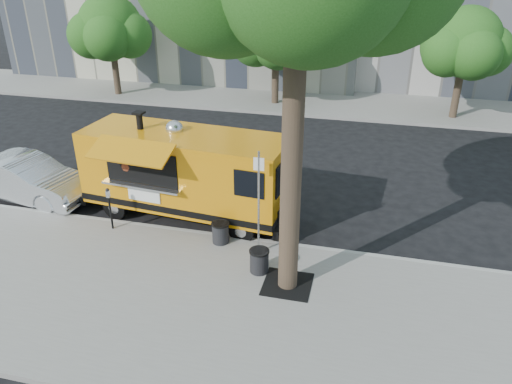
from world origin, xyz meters
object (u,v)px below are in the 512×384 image
(far_tree_c, at_px, (466,42))
(sign_post, at_px, (259,198))
(far_tree_a, at_px, (110,27))
(far_tree_b, at_px, (276,31))
(food_truck, at_px, (184,172))
(parking_meter, at_px, (109,204))
(trash_bin_right, at_px, (259,260))
(sedan, at_px, (27,179))
(trash_bin_left, at_px, (220,232))

(far_tree_c, distance_m, sign_post, 15.48)
(far_tree_a, xyz_separation_m, far_tree_b, (9.00, 0.40, 0.06))
(sign_post, bearing_deg, food_truck, 148.05)
(far_tree_b, height_order, food_truck, far_tree_b)
(parking_meter, bearing_deg, sign_post, -2.52)
(sign_post, height_order, parking_meter, sign_post)
(food_truck, xyz_separation_m, trash_bin_right, (2.99, -2.59, -1.04))
(far_tree_b, distance_m, food_truck, 12.74)
(far_tree_c, distance_m, trash_bin_right, 16.39)
(sign_post, height_order, trash_bin_right, sign_post)
(sedan, xyz_separation_m, trash_bin_left, (7.19, -1.30, -0.27))
(far_tree_a, xyz_separation_m, sedan, (3.18, -12.30, -3.03))
(food_truck, relative_size, trash_bin_left, 11.02)
(parking_meter, xyz_separation_m, trash_bin_left, (3.37, 0.05, -0.50))
(far_tree_c, relative_size, food_truck, 0.77)
(sedan, bearing_deg, trash_bin_left, -92.82)
(far_tree_b, xyz_separation_m, sedan, (-5.82, -12.70, -3.09))
(far_tree_a, xyz_separation_m, trash_bin_right, (11.78, -14.71, -3.29))
(far_tree_a, distance_m, trash_bin_right, 19.13)
(far_tree_a, height_order, trash_bin_right, far_tree_a)
(sedan, bearing_deg, far_tree_a, 21.94)
(sedan, distance_m, trash_bin_left, 7.31)
(far_tree_c, distance_m, sedan, 19.55)
(far_tree_a, xyz_separation_m, parking_meter, (7.00, -13.65, -2.79))
(trash_bin_right, bearing_deg, sign_post, 104.79)
(sign_post, relative_size, trash_bin_left, 4.88)
(parking_meter, height_order, trash_bin_left, parking_meter)
(far_tree_b, bearing_deg, sedan, -114.60)
(far_tree_c, height_order, sign_post, far_tree_c)
(sedan, bearing_deg, sign_post, -93.07)
(trash_bin_left, bearing_deg, far_tree_b, 95.61)
(far_tree_c, xyz_separation_m, sedan, (-14.82, -12.40, -2.97))
(sign_post, distance_m, parking_meter, 4.64)
(food_truck, bearing_deg, trash_bin_left, -37.48)
(sedan, height_order, trash_bin_right, sedan)
(far_tree_b, bearing_deg, far_tree_a, -177.46)
(parking_meter, distance_m, sedan, 4.05)
(far_tree_c, xyz_separation_m, parking_meter, (-11.00, -13.75, -2.74))
(parking_meter, distance_m, trash_bin_right, 4.92)
(sign_post, bearing_deg, parking_meter, 177.48)
(far_tree_b, relative_size, trash_bin_left, 8.95)
(far_tree_b, bearing_deg, sign_post, -79.85)
(far_tree_c, bearing_deg, far_tree_b, 178.09)
(food_truck, xyz_separation_m, trash_bin_left, (1.59, -1.47, -1.05))
(sign_post, relative_size, parking_meter, 2.25)
(parking_meter, distance_m, food_truck, 2.41)
(far_tree_c, bearing_deg, far_tree_a, -179.68)
(sign_post, xyz_separation_m, trash_bin_right, (0.23, -0.86, -1.36))
(far_tree_b, bearing_deg, food_truck, -90.97)
(trash_bin_left, bearing_deg, food_truck, 137.13)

